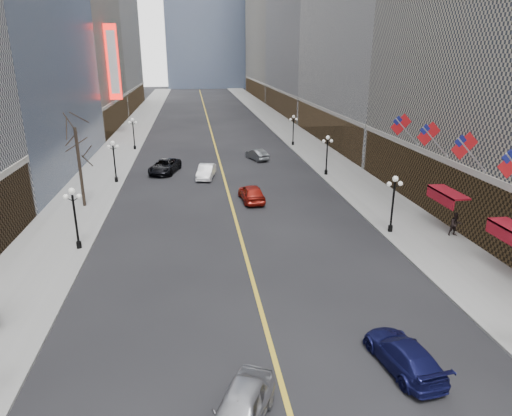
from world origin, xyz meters
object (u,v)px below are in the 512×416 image
object	(u,v)px
streetlamp_east_2	(327,151)
car_sb_far	(257,155)
streetlamp_west_3	(133,130)
car_nb_near	(240,410)
car_nb_far	(165,166)
streetlamp_east_1	(393,198)
car_nb_mid	(206,171)
streetlamp_west_1	(75,212)
streetlamp_east_3	(293,127)
car_sb_mid	(251,193)
car_sb_near	(404,354)
streetlamp_west_2	(114,157)

from	to	relation	value
streetlamp_east_2	car_sb_far	bearing A→B (deg)	126.11
streetlamp_east_2	streetlamp_west_3	distance (m)	29.68
car_nb_near	car_nb_far	distance (m)	40.17
streetlamp_east_1	car_nb_mid	xyz separation A→B (m)	(-13.80, 18.79, -2.13)
streetlamp_east_2	streetlamp_west_1	bearing A→B (deg)	-142.67
streetlamp_west_1	streetlamp_east_2	bearing A→B (deg)	37.33
streetlamp_east_3	car_nb_mid	distance (m)	22.16
car_sb_mid	streetlamp_east_1	bearing A→B (deg)	130.81
streetlamp_west_1	car_sb_near	xyz separation A→B (m)	(17.43, -15.56, -2.21)
streetlamp_east_3	streetlamp_east_2	bearing A→B (deg)	-90.00
streetlamp_west_1	car_nb_near	world-z (taller)	streetlamp_west_1
streetlamp_east_2	car_nb_far	size ratio (longest dim) A/B	0.78
car_nb_far	car_sb_mid	world-z (taller)	car_sb_mid
streetlamp_east_1	streetlamp_west_2	xyz separation A→B (m)	(-23.60, 18.00, 0.00)
streetlamp_west_2	car_nb_near	bearing A→B (deg)	-74.77
car_nb_far	car_sb_near	distance (m)	39.44
streetlamp_west_2	car_nb_mid	xyz separation A→B (m)	(9.80, 0.79, -2.13)
streetlamp_west_2	car_sb_mid	bearing A→B (deg)	-31.26
streetlamp_east_1	car_nb_mid	size ratio (longest dim) A/B	0.97
streetlamp_west_1	car_nb_mid	size ratio (longest dim) A/B	0.97
streetlamp_west_3	streetlamp_east_3	bearing A→B (deg)	0.00
car_sb_near	streetlamp_west_1	bearing A→B (deg)	-49.86
streetlamp_east_1	streetlamp_east_3	xyz separation A→B (m)	(0.00, 36.00, 0.00)
streetlamp_east_3	car_nb_far	bearing A→B (deg)	-142.76
streetlamp_east_3	streetlamp_west_2	size ratio (longest dim) A/B	1.00
streetlamp_west_3	car_nb_near	bearing A→B (deg)	-79.71
streetlamp_east_3	streetlamp_west_3	xyz separation A→B (m)	(-23.60, 0.00, 0.00)
streetlamp_east_1	streetlamp_west_1	size ratio (longest dim) A/B	1.00
car_nb_near	streetlamp_west_3	bearing A→B (deg)	125.24
streetlamp_west_2	car_sb_near	bearing A→B (deg)	-62.55
streetlamp_west_2	car_sb_far	distance (m)	19.34
streetlamp_west_3	car_sb_far	world-z (taller)	streetlamp_west_3
car_sb_near	streetlamp_west_3	bearing A→B (deg)	-79.43
car_sb_far	streetlamp_east_3	bearing A→B (deg)	-146.78
streetlamp_east_2	car_sb_mid	size ratio (longest dim) A/B	0.93
streetlamp_west_2	car_sb_near	xyz separation A→B (m)	(17.43, -33.56, -2.21)
streetlamp_east_1	car_nb_near	world-z (taller)	streetlamp_east_1
car_sb_near	car_sb_mid	distance (m)	25.44
streetlamp_west_3	car_nb_far	size ratio (longest dim) A/B	0.78
streetlamp_east_1	car_sb_far	xyz separation A→B (m)	(-6.77, 27.29, -2.19)
streetlamp_west_2	car_nb_mid	distance (m)	10.06
streetlamp_west_2	car_nb_near	distance (m)	37.37
streetlamp_east_3	car_nb_mid	bearing A→B (deg)	-128.72
streetlamp_east_2	streetlamp_west_3	world-z (taller)	same
streetlamp_east_1	streetlamp_west_3	xyz separation A→B (m)	(-23.60, 36.00, 0.00)
car_nb_near	car_sb_near	size ratio (longest dim) A/B	0.96
streetlamp_west_3	car_sb_mid	size ratio (longest dim) A/B	0.93
car_nb_near	car_nb_mid	world-z (taller)	car_nb_near
streetlamp_east_3	car_sb_near	bearing A→B (deg)	-96.82
car_sb_mid	car_sb_far	xyz separation A→B (m)	(3.03, 17.66, -0.12)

